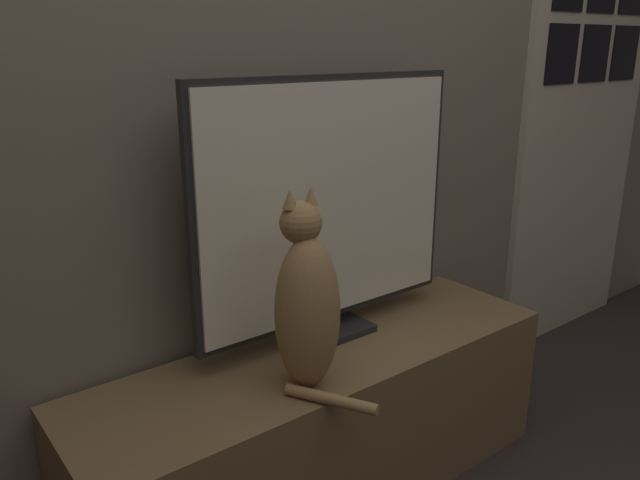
% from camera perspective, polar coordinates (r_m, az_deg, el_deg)
% --- Properties ---
extents(wall_back, '(4.80, 0.05, 2.60)m').
position_cam_1_polar(wall_back, '(1.74, -5.16, 18.84)').
color(wall_back, '#756B5B').
rests_on(wall_back, ground_plane).
extents(tv_stand, '(1.41, 0.42, 0.45)m').
position_cam_1_polar(tv_stand, '(1.85, 0.24, -16.45)').
color(tv_stand, brown).
rests_on(tv_stand, ground_plane).
extents(tv, '(0.85, 0.14, 0.74)m').
position_cam_1_polar(tv, '(1.71, 0.93, 3.03)').
color(tv, black).
rests_on(tv, tv_stand).
extents(cat, '(0.18, 0.30, 0.50)m').
position_cam_1_polar(cat, '(1.50, -1.26, -6.06)').
color(cat, '#997547').
rests_on(cat, tv_stand).
extents(door, '(0.84, 0.04, 2.05)m').
position_cam_1_polar(door, '(2.89, 23.13, 11.95)').
color(door, '#B2A893').
rests_on(door, ground_plane).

